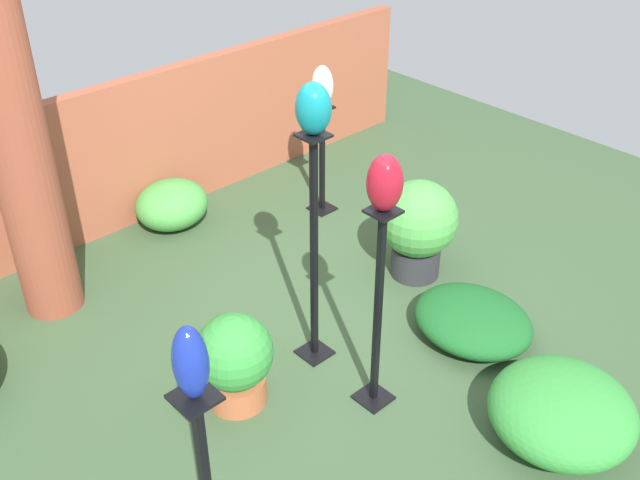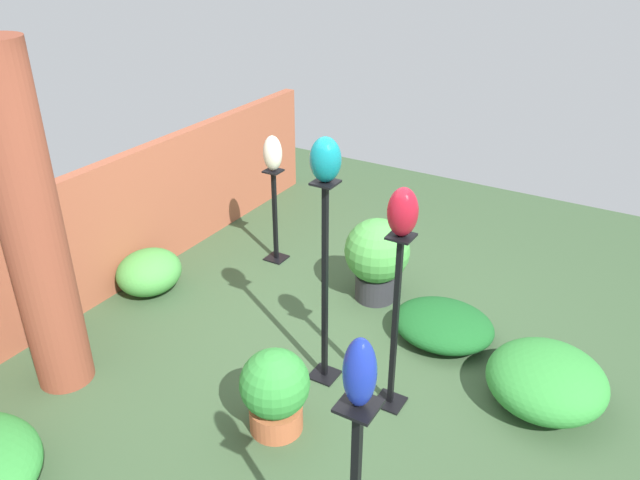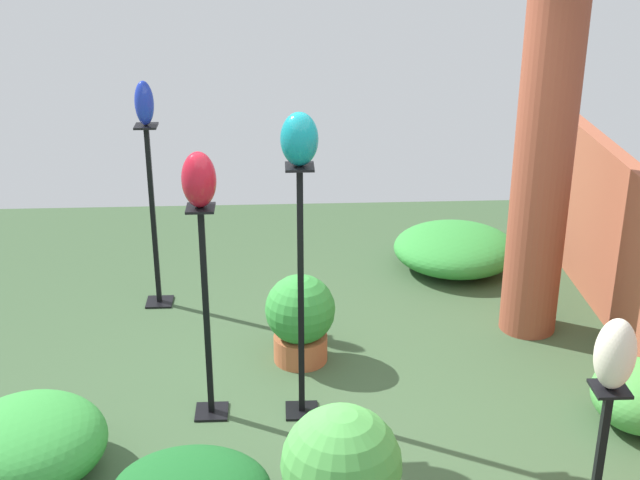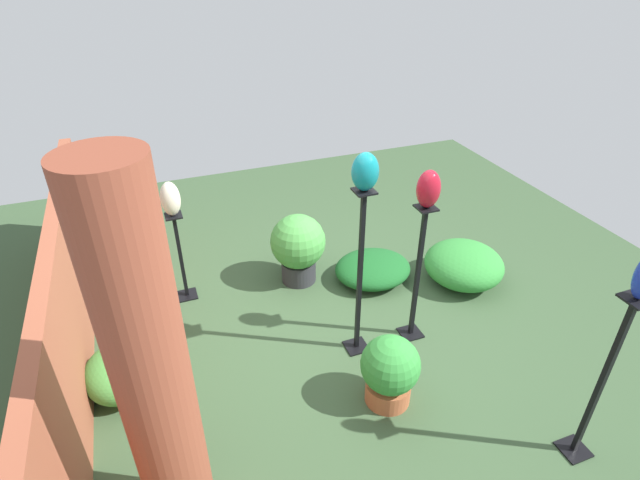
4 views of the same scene
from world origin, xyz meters
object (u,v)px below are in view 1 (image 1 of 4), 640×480
at_px(pedestal_ivory, 322,165).
at_px(pedestal_teal, 314,262).
at_px(art_vase_ivory, 322,86).
at_px(art_vase_cobalt, 191,363).
at_px(potted_plant_front_right, 235,359).
at_px(art_vase_ruby, 385,183).
at_px(pedestal_ruby, 378,319).
at_px(potted_plant_front_left, 418,225).
at_px(art_vase_teal, 313,109).
at_px(brick_pillar, 18,148).

distance_m(pedestal_ivory, pedestal_teal, 1.91).
bearing_deg(art_vase_ivory, art_vase_cobalt, -140.17).
bearing_deg(art_vase_cobalt, potted_plant_front_right, 49.40).
bearing_deg(art_vase_ivory, potted_plant_front_right, -145.81).
relative_size(pedestal_teal, art_vase_ivory, 4.66).
bearing_deg(art_vase_ruby, pedestal_ruby, 0.00).
xyz_separation_m(pedestal_ivory, art_vase_ruby, (-1.34, -1.90, 1.08)).
distance_m(art_vase_cobalt, art_vase_ivory, 3.76).
bearing_deg(pedestal_ruby, art_vase_cobalt, -162.05).
bearing_deg(potted_plant_front_right, pedestal_ruby, -42.54).
xyz_separation_m(pedestal_ivory, pedestal_ruby, (-1.34, -1.90, 0.19)).
relative_size(pedestal_teal, potted_plant_front_left, 2.05).
xyz_separation_m(art_vase_ivory, art_vase_teal, (-1.32, -1.34, 0.61)).
xyz_separation_m(art_vase_cobalt, art_vase_teal, (1.55, 1.05, 0.17)).
xyz_separation_m(art_vase_cobalt, potted_plant_front_left, (2.73, 1.21, -1.14)).
height_order(brick_pillar, art_vase_cobalt, brick_pillar).
bearing_deg(pedestal_teal, potted_plant_front_right, 178.95).
distance_m(art_vase_ivory, art_vase_teal, 1.98).
relative_size(art_vase_ivory, potted_plant_front_right, 0.55).
xyz_separation_m(pedestal_ruby, pedestal_teal, (0.02, 0.56, 0.12)).
height_order(potted_plant_front_left, potted_plant_front_right, potted_plant_front_left).
bearing_deg(pedestal_ivory, art_vase_ruby, -125.23).
distance_m(art_vase_ruby, potted_plant_front_left, 1.77).
distance_m(pedestal_teal, art_vase_cobalt, 2.05).
xyz_separation_m(art_vase_cobalt, art_vase_ruby, (1.53, 0.50, -0.06)).
relative_size(art_vase_ruby, potted_plant_front_right, 0.52).
height_order(brick_pillar, pedestal_ivory, brick_pillar).
relative_size(brick_pillar, art_vase_ivory, 7.32).
distance_m(art_vase_teal, potted_plant_front_right, 1.55).
relative_size(pedestal_ivory, art_vase_teal, 3.20).
height_order(art_vase_cobalt, potted_plant_front_right, art_vase_cobalt).
bearing_deg(potted_plant_front_left, art_vase_ruby, -149.43).
height_order(brick_pillar, art_vase_teal, brick_pillar).
bearing_deg(pedestal_ruby, art_vase_ivory, 54.77).
distance_m(brick_pillar, art_vase_teal, 2.02).
bearing_deg(art_vase_cobalt, potted_plant_front_left, 23.81).
height_order(art_vase_teal, potted_plant_front_right, art_vase_teal).
bearing_deg(pedestal_teal, pedestal_ivory, 45.39).
xyz_separation_m(art_vase_teal, potted_plant_front_right, (-0.63, 0.01, -1.42)).
height_order(pedestal_teal, art_vase_cobalt, art_vase_cobalt).
distance_m(pedestal_ruby, potted_plant_front_right, 0.89).
bearing_deg(potted_plant_front_right, art_vase_ivory, 34.19).
relative_size(pedestal_teal, art_vase_cobalt, 5.01).
bearing_deg(art_vase_teal, pedestal_ruby, -91.67).
bearing_deg(art_vase_teal, potted_plant_front_left, 7.41).
bearing_deg(potted_plant_front_right, brick_pillar, 102.81).
xyz_separation_m(brick_pillar, art_vase_ruby, (1.00, -2.23, 0.27)).
bearing_deg(pedestal_ruby, potted_plant_front_left, 30.57).
bearing_deg(art_vase_ivory, art_vase_teal, -134.61).
distance_m(art_vase_ruby, potted_plant_front_right, 1.46).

